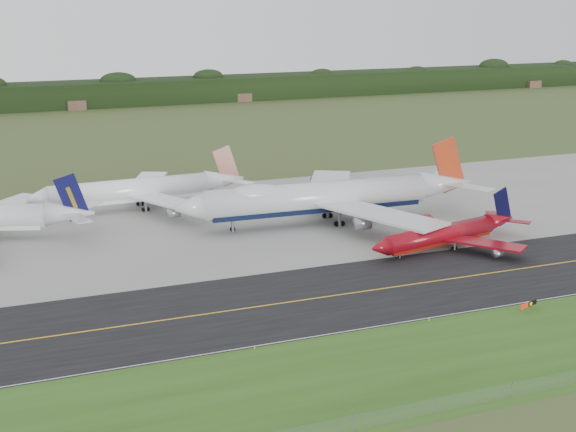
{
  "coord_description": "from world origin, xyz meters",
  "views": [
    {
      "loc": [
        -70.54,
        -129.69,
        53.59
      ],
      "look_at": [
        -11.76,
        22.0,
        8.4
      ],
      "focal_mm": 50.0,
      "sensor_mm": 36.0,
      "label": 1
    }
  ],
  "objects_px": {
    "jet_red_737": "(447,234)",
    "jet_star_tail": "(141,190)",
    "jet_ba_747": "(327,196)",
    "taxiway_sign": "(528,305)"
  },
  "relations": [
    {
      "from": "jet_ba_747",
      "to": "taxiway_sign",
      "type": "relative_size",
      "value": 17.53
    },
    {
      "from": "jet_ba_747",
      "to": "jet_star_tail",
      "type": "bearing_deg",
      "value": 143.14
    },
    {
      "from": "jet_star_tail",
      "to": "taxiway_sign",
      "type": "distance_m",
      "value": 105.72
    },
    {
      "from": "jet_ba_747",
      "to": "jet_red_737",
      "type": "bearing_deg",
      "value": -58.74
    },
    {
      "from": "jet_red_737",
      "to": "taxiway_sign",
      "type": "distance_m",
      "value": 37.12
    },
    {
      "from": "jet_ba_747",
      "to": "jet_star_tail",
      "type": "height_order",
      "value": "jet_ba_747"
    },
    {
      "from": "jet_red_737",
      "to": "jet_ba_747",
      "type": "bearing_deg",
      "value": 121.26
    },
    {
      "from": "jet_red_737",
      "to": "taxiway_sign",
      "type": "xyz_separation_m",
      "value": [
        -6.27,
        -36.53,
        -2.05
      ]
    },
    {
      "from": "taxiway_sign",
      "to": "jet_star_tail",
      "type": "bearing_deg",
      "value": 117.98
    },
    {
      "from": "jet_red_737",
      "to": "jet_star_tail",
      "type": "xyz_separation_m",
      "value": [
        -55.83,
        56.76,
        1.86
      ]
    }
  ]
}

